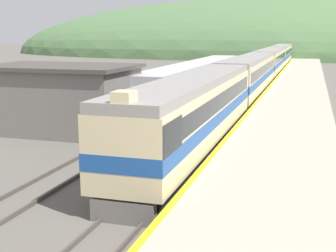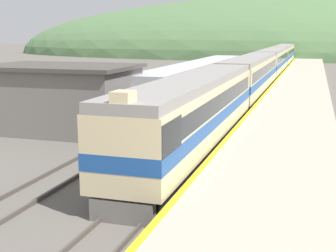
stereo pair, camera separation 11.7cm
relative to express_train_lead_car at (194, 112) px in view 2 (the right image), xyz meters
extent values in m
cube|color=#4C443D|center=(-0.72, 44.62, -2.10)|extent=(0.08, 180.00, 0.16)
cube|color=#4C443D|center=(0.72, 44.62, -2.10)|extent=(0.08, 180.00, 0.16)
cube|color=#4C443D|center=(-5.16, 44.62, -2.10)|extent=(0.08, 180.00, 0.16)
cube|color=#4C443D|center=(-3.73, 44.62, -2.10)|extent=(0.08, 180.00, 0.16)
cube|color=#B2A893|center=(4.38, 24.62, -1.73)|extent=(5.60, 140.00, 0.89)
cube|color=yellow|center=(1.70, 24.62, -1.28)|extent=(0.24, 140.00, 0.01)
ellipsoid|color=#517547|center=(0.00, 120.54, -2.18)|extent=(176.96, 79.63, 33.59)
cube|color=slate|center=(-9.57, 3.23, -0.20)|extent=(8.94, 5.90, 3.95)
cube|color=#47423D|center=(-9.57, 3.23, 1.89)|extent=(9.44, 6.40, 0.24)
cube|color=black|center=(0.00, 0.23, -1.75)|extent=(2.32, 18.74, 0.85)
cube|color=beige|center=(0.00, 0.23, 0.04)|extent=(2.83, 19.93, 2.72)
cube|color=#1E4C99|center=(0.00, 0.23, -0.18)|extent=(2.86, 19.95, 0.60)
cube|color=black|center=(0.00, 0.23, 0.64)|extent=(2.86, 18.74, 0.82)
cube|color=gray|center=(0.00, 0.23, 1.60)|extent=(2.66, 19.93, 0.40)
cube|color=black|center=(0.00, -8.60, 0.64)|extent=(2.87, 2.20, 1.09)
cube|color=beige|center=(0.00, -9.28, 1.98)|extent=(0.64, 0.80, 0.36)
cube|color=slate|center=(0.00, -9.53, -1.79)|extent=(2.21, 0.40, 0.77)
cube|color=black|center=(0.00, 22.38, -1.75)|extent=(2.32, 21.20, 0.85)
cube|color=beige|center=(0.00, 22.38, 0.04)|extent=(2.83, 22.55, 2.72)
cube|color=#1E4C99|center=(0.00, 22.38, -0.18)|extent=(2.86, 22.57, 0.60)
cube|color=black|center=(0.00, 22.38, 0.64)|extent=(2.86, 21.20, 0.82)
cube|color=gray|center=(0.00, 22.38, 1.60)|extent=(2.66, 22.55, 0.40)
cube|color=black|center=(0.00, 45.83, -1.75)|extent=(2.32, 21.20, 0.85)
cube|color=beige|center=(0.00, 45.83, 0.04)|extent=(2.83, 22.55, 2.72)
cube|color=#1E4C99|center=(0.00, 45.83, -0.18)|extent=(2.86, 22.57, 0.60)
cube|color=black|center=(0.00, 45.83, 0.64)|extent=(2.86, 21.20, 0.82)
cube|color=gray|center=(0.00, 45.83, 1.60)|extent=(2.66, 22.55, 0.40)
cube|color=black|center=(0.00, 69.29, -1.75)|extent=(2.32, 21.20, 0.85)
cube|color=beige|center=(0.00, 69.29, 0.04)|extent=(2.83, 22.55, 2.72)
cube|color=#1E4C99|center=(0.00, 69.29, -0.18)|extent=(2.86, 22.57, 0.60)
cube|color=black|center=(0.00, 69.29, 0.64)|extent=(2.86, 21.20, 0.82)
cube|color=gray|center=(0.00, 69.29, 1.60)|extent=(2.66, 22.55, 0.40)
cube|color=black|center=(-4.44, 19.03, -1.78)|extent=(2.46, 28.46, 0.80)
cube|color=#BCBCC1|center=(-4.44, 19.03, -0.02)|extent=(2.90, 29.65, 2.71)
camera|label=1|loc=(5.64, -22.95, 3.95)|focal=50.00mm
camera|label=2|loc=(5.75, -22.91, 3.95)|focal=50.00mm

